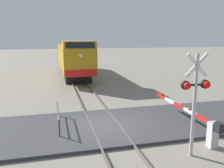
# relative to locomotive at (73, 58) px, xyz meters

# --- Properties ---
(ground_plane) EXTENTS (160.00, 160.00, 0.00)m
(ground_plane) POSITION_rel_locomotive_xyz_m (0.00, -17.38, -2.18)
(ground_plane) COLOR gray
(rail_track_left) EXTENTS (0.08, 80.00, 0.15)m
(rail_track_left) POSITION_rel_locomotive_xyz_m (-0.72, -17.38, -2.10)
(rail_track_left) COLOR #59544C
(rail_track_left) RESTS_ON ground_plane
(rail_track_right) EXTENTS (0.08, 80.00, 0.15)m
(rail_track_right) POSITION_rel_locomotive_xyz_m (0.72, -17.38, -2.10)
(rail_track_right) COLOR #59544C
(rail_track_right) RESTS_ON ground_plane
(road_surface) EXTENTS (36.00, 5.22, 0.15)m
(road_surface) POSITION_rel_locomotive_xyz_m (0.00, -17.38, -2.10)
(road_surface) COLOR #38383A
(road_surface) RESTS_ON ground_plane
(locomotive) EXTENTS (3.07, 15.69, 4.27)m
(locomotive) POSITION_rel_locomotive_xyz_m (0.00, 0.00, 0.00)
(locomotive) COLOR black
(locomotive) RESTS_ON ground_plane
(crossing_signal) EXTENTS (1.18, 0.33, 4.14)m
(crossing_signal) POSITION_rel_locomotive_xyz_m (2.72, -21.18, 0.41)
(crossing_signal) COLOR #ADADB2
(crossing_signal) RESTS_ON ground_plane
(crossing_gate) EXTENTS (0.36, 6.02, 1.25)m
(crossing_gate) POSITION_rel_locomotive_xyz_m (4.00, -19.95, -1.39)
(crossing_gate) COLOR silver
(crossing_gate) RESTS_ON ground_plane
(guard_railing) EXTENTS (0.08, 3.09, 0.95)m
(guard_railing) POSITION_rel_locomotive_xyz_m (-2.36, -16.78, -1.55)
(guard_railing) COLOR #4C4742
(guard_railing) RESTS_ON ground_plane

